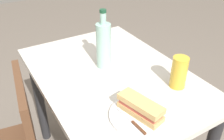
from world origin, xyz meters
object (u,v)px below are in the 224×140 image
(dining_table, at_px, (112,93))
(beer_glass, at_px, (179,72))
(knife_near, at_px, (132,122))
(water_bottle, at_px, (104,45))
(plate_near, at_px, (140,115))
(baguette_sandwich_near, at_px, (140,107))

(dining_table, height_order, beer_glass, beer_glass)
(dining_table, distance_m, knife_near, 0.41)
(knife_near, height_order, water_bottle, water_bottle)
(plate_near, xyz_separation_m, beer_glass, (0.08, -0.28, 0.07))
(dining_table, bearing_deg, water_bottle, -1.56)
(baguette_sandwich_near, xyz_separation_m, knife_near, (-0.03, 0.05, -0.03))
(dining_table, relative_size, water_bottle, 3.28)
(beer_glass, bearing_deg, baguette_sandwich_near, 106.28)
(beer_glass, bearing_deg, plate_near, 106.28)
(dining_table, distance_m, beer_glass, 0.39)
(knife_near, bearing_deg, dining_table, -18.73)
(dining_table, height_order, knife_near, knife_near)
(knife_near, bearing_deg, water_bottle, -15.62)
(plate_near, bearing_deg, baguette_sandwich_near, 180.00)
(plate_near, height_order, beer_glass, beer_glass)
(knife_near, bearing_deg, plate_near, -65.22)
(baguette_sandwich_near, bearing_deg, dining_table, -11.49)
(plate_near, bearing_deg, knife_near, 114.78)
(plate_near, distance_m, water_bottle, 0.45)
(water_bottle, bearing_deg, knife_near, 164.38)
(plate_near, xyz_separation_m, water_bottle, (0.42, -0.07, 0.12))
(water_bottle, bearing_deg, dining_table, 178.44)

